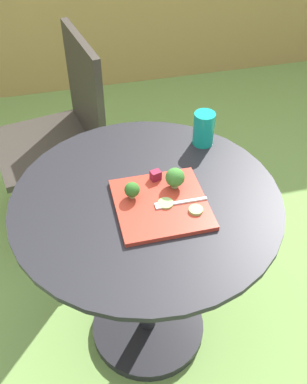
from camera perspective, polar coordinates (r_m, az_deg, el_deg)
ground_plane at (r=1.92m, az=-0.68°, el=-16.72°), size 12.00×12.00×0.00m
patio_table at (r=1.56m, az=-0.81°, el=-8.60°), size 0.81×0.81×0.72m
patio_chair at (r=2.04m, az=-11.12°, el=8.31°), size 0.51×0.51×0.90m
salad_plate at (r=1.32m, az=0.95°, el=-1.53°), size 0.26×0.26×0.01m
drinking_glass at (r=1.53m, az=6.30°, el=7.70°), size 0.07×0.07×0.12m
fork at (r=1.31m, az=2.82°, el=-1.39°), size 0.15×0.02×0.00m
broccoli_floret_0 at (r=1.31m, az=-2.73°, el=0.35°), size 0.04×0.04×0.05m
broccoli_floret_1 at (r=1.34m, az=2.71°, el=1.82°), size 0.06×0.06×0.07m
cucumber_slice_0 at (r=1.31m, az=1.54°, el=-1.41°), size 0.05×0.05×0.01m
cucumber_slice_1 at (r=1.29m, az=5.33°, el=-2.25°), size 0.04×0.04×0.01m
beet_chunk_0 at (r=1.38m, az=0.27°, el=2.11°), size 0.04×0.03×0.03m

